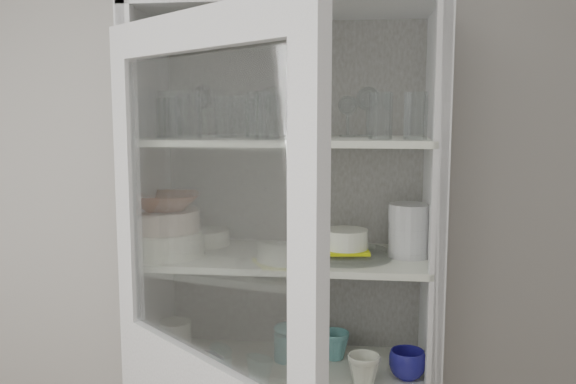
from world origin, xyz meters
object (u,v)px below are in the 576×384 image
Objects in this scene: plate_stack_front at (166,243)px; cream_bowl at (166,220)px; goblet_2 at (368,109)px; mug_white at (364,370)px; yellow_trivet at (346,250)px; white_canister at (176,340)px; mug_blue at (407,364)px; goblet_3 at (348,115)px; mug_teal at (334,345)px; teal_jar at (288,344)px; plate_stack_back at (202,237)px; terracotta_bowl at (165,202)px; goblet_1 at (271,109)px; pantry_cabinet at (290,336)px; glass_platter at (345,254)px; white_ramekin at (346,239)px; grey_bowl_stack at (409,230)px; measuring_cups at (204,361)px; goblet_0 at (200,109)px.

cream_bowl reaches higher than plate_stack_front.
goblet_2 is 1.73× the size of mug_white.
plate_stack_front is 1.72× the size of yellow_trivet.
white_canister is (-0.61, 0.03, -0.36)m from yellow_trivet.
goblet_2 is 1.25× the size of yellow_trivet.
goblet_2 is 0.87m from mug_blue.
goblet_3 is at bearing 13.31° from cream_bowl.
mug_teal is 0.91× the size of teal_jar.
mug_blue is 1.15× the size of mug_teal.
terracotta_bowl is at bearing -113.01° from plate_stack_back.
goblet_1 is 0.73× the size of plate_stack_front.
mug_teal is at bearing 1.77° from pantry_cabinet.
goblet_1 is 0.54m from plate_stack_back.
plate_stack_back is 0.85m from mug_blue.
glass_platter is 0.01m from yellow_trivet.
white_ramekin is (0.61, 0.05, -0.12)m from terracotta_bowl.
mug_white is (-0.14, -0.06, 0.00)m from mug_blue.
plate_stack_back is at bearing 66.99° from cream_bowl.
cream_bowl is 1.70× the size of white_canister.
yellow_trivet is at bearing -119.48° from goblet_2.
goblet_1 is at bearing 176.20° from mug_blue.
goblet_1 is 0.53m from cream_bowl.
white_ramekin reaches higher than white_canister.
goblet_3 is 0.66× the size of cream_bowl.
grey_bowl_stack is 1.75× the size of measuring_cups.
goblet_1 is at bearing 23.26° from terracotta_bowl.
goblet_3 is at bearing 90.49° from glass_platter.
terracotta_bowl is at bearing -166.13° from goblet_2.
cream_bowl is (-0.08, -0.18, 0.09)m from plate_stack_back.
white_ramekin is at bearing -20.39° from goblet_1.
cream_bowl is at bearing -166.69° from goblet_3.
cream_bowl is 0.95m from mug_blue.
measuring_cups is at bearing -151.60° from mug_teal.
yellow_trivet is 1.45× the size of measuring_cups.
yellow_trivet is at bearing -10.50° from goblet_0.
goblet_1 is (-0.07, 0.01, 0.81)m from pantry_cabinet.
pantry_cabinet is 0.44m from white_ramekin.
teal_jar is (-0.01, -0.03, -0.02)m from pantry_cabinet.
white_canister is at bearing 90.00° from terracotta_bowl.
teal_jar is at bearing 18.84° from measuring_cups.
grey_bowl_stack is at bearing 6.99° from glass_platter.
mug_blue is 0.16m from mug_white.
goblet_2 reaches higher than mug_teal.
plate_stack_back is 2.00× the size of measuring_cups.
plate_stack_front is 0.81× the size of glass_platter.
plate_stack_back is 0.44m from measuring_cups.
goblet_0 is at bearing 177.96° from pantry_cabinet.
goblet_3 is at bearing 90.49° from white_ramekin.
mug_white is (-0.00, -0.23, -0.84)m from goblet_2.
goblet_0 is 0.59m from goblet_2.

